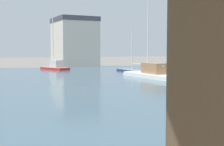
# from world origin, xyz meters

# --- Properties ---
(harbor_water) EXTENTS (88.62, 43.28, 0.36)m
(harbor_water) POSITION_xyz_m (0.00, 28.02, 0.18)
(harbor_water) COLOR #3D5666
(harbor_water) RESTS_ON ground
(sailboat_red) EXTENTS (3.39, 6.07, 9.61)m
(sailboat_red) POSITION_xyz_m (8.91, 43.48, 0.61)
(sailboat_red) COLOR red
(sailboat_red) RESTS_ON ground
(sailboat_navy) EXTENTS (2.13, 8.63, 6.01)m
(sailboat_navy) POSITION_xyz_m (16.77, 34.27, 0.35)
(sailboat_navy) COLOR navy
(sailboat_navy) RESTS_ON ground
(sailboat_white) EXTENTS (2.16, 9.51, 8.42)m
(sailboat_white) POSITION_xyz_m (14.17, 26.31, 0.61)
(sailboat_white) COLOR white
(sailboat_white) RESTS_ON ground
(townhouse_end_terrace) EXTENTS (6.81, 7.80, 9.01)m
(townhouse_end_terrace) POSITION_xyz_m (15.16, 51.79, 4.52)
(townhouse_end_terrace) COLOR beige
(townhouse_end_terrace) RESTS_ON ground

